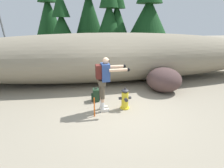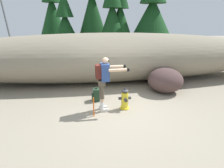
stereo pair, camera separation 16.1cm
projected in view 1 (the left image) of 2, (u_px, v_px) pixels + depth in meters
name	position (u px, v px, depth m)	size (l,w,h in m)	color
ground_plane	(120.00, 112.00, 5.89)	(56.00, 56.00, 0.04)	gray
dirt_embankment	(105.00, 57.00, 8.68)	(17.26, 3.20, 2.19)	gray
fire_hydrant	(125.00, 99.00, 6.00)	(0.40, 0.35, 0.70)	yellow
utility_worker	(105.00, 78.00, 5.64)	(0.99, 0.56, 1.68)	beige
spare_backpack	(96.00, 95.00, 6.61)	(0.29, 0.30, 0.47)	#1E3823
boulder_large	(169.00, 77.00, 8.37)	(0.94, 0.78, 0.63)	#4B3438
boulder_mid	(164.00, 80.00, 7.44)	(1.32, 1.37, 0.96)	#4A3633
pine_tree_far_left	(48.00, 9.00, 14.57)	(2.21, 2.21, 6.73)	#47331E
pine_tree_left	(61.00, 22.00, 13.14)	(1.93, 1.93, 4.73)	#47331E
pine_tree_center	(89.00, 4.00, 13.62)	(2.18, 2.18, 7.17)	#47331E
pine_tree_right	(109.00, 14.00, 12.82)	(2.05, 2.05, 5.87)	#47331E
pine_tree_far_right	(117.00, 14.00, 13.18)	(1.85, 1.85, 5.61)	#47331E
pine_tree_ridge_end	(149.00, 9.00, 13.20)	(2.84, 2.84, 6.10)	#47331E
survey_stake	(94.00, 107.00, 5.49)	(0.04, 0.04, 0.60)	#E55914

